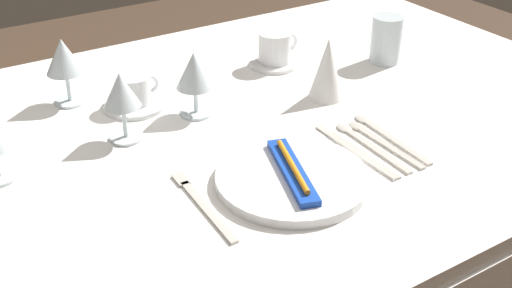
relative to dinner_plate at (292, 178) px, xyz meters
The scene contains 17 objects.
dining_table 0.26m from the dinner_plate, 89.87° to the left, with size 1.80×1.11×0.74m.
dinner_plate is the anchor object (origin of this frame).
toothbrush_package 0.02m from the dinner_plate, ahead, with size 0.10×0.21×0.02m.
fork_outer 0.17m from the dinner_plate, behind, with size 0.03×0.22×0.00m.
dinner_knife 0.16m from the dinner_plate, ahead, with size 0.02×0.23×0.00m.
spoon_soup 0.21m from the dinner_plate, 11.91° to the left, with size 0.03×0.22×0.01m.
spoon_dessert 0.23m from the dinner_plate, ahead, with size 0.03×0.21×0.01m.
spoon_tea 0.26m from the dinner_plate, 10.75° to the left, with size 0.03×0.23×0.01m.
saucer_left 0.44m from the dinner_plate, 105.57° to the left, with size 0.14×0.14×0.01m, color white.
coffee_cup_left 0.44m from the dinner_plate, 105.35° to the left, with size 0.09×0.07×0.06m.
saucer_right 0.52m from the dinner_plate, 59.87° to the left, with size 0.12×0.12×0.01m, color white.
coffee_cup_right 0.53m from the dinner_plate, 59.70° to the left, with size 0.11×0.08×0.07m.
wine_glass_left 0.34m from the dinner_plate, 93.95° to the left, with size 0.08×0.08×0.14m.
wine_glass_right 0.58m from the dinner_plate, 114.07° to the left, with size 0.08×0.08×0.15m.
wine_glass_far 0.37m from the dinner_plate, 122.01° to the left, with size 0.07×0.07×0.14m.
drink_tumbler 0.61m from the dinner_plate, 32.67° to the left, with size 0.08×0.08×0.12m.
napkin_folded 0.36m from the dinner_plate, 42.98° to the left, with size 0.08×0.08×0.14m, color white.
Camera 1 is at (-0.55, -1.00, 1.37)m, focal length 44.74 mm.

